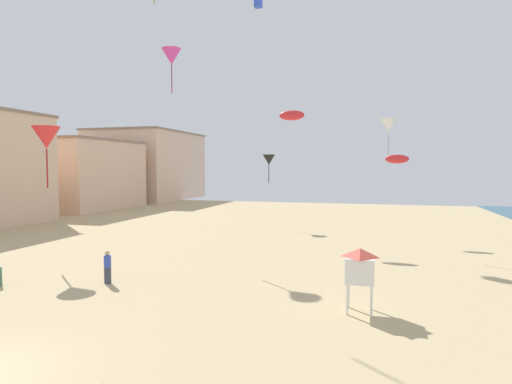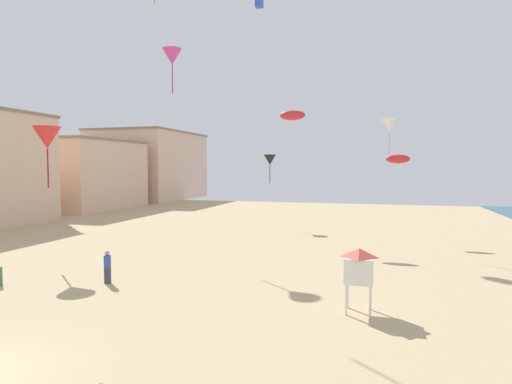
{
  "view_description": "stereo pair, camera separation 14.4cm",
  "coord_description": "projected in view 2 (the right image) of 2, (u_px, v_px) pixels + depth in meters",
  "views": [
    {
      "loc": [
        10.56,
        -8.58,
        5.72
      ],
      "look_at": [
        4.02,
        14.97,
        4.31
      ],
      "focal_mm": 30.01,
      "sensor_mm": 36.0,
      "label": 1
    },
    {
      "loc": [
        10.7,
        -8.54,
        5.72
      ],
      "look_at": [
        4.02,
        14.97,
        4.31
      ],
      "focal_mm": 30.01,
      "sensor_mm": 36.0,
      "label": 2
    }
  ],
  "objects": [
    {
      "name": "boardwalk_hotel_mid",
      "position": [
        80.0,
        174.0,
        59.21
      ],
      "size": [
        12.62,
        15.54,
        9.49
      ],
      "color": "beige",
      "rests_on": "ground"
    },
    {
      "name": "kite_white_delta",
      "position": [
        390.0,
        125.0,
        30.47
      ],
      "size": [
        1.12,
        1.12,
        2.54
      ],
      "color": "white"
    },
    {
      "name": "kite_red_delta",
      "position": [
        47.0,
        138.0,
        26.24
      ],
      "size": [
        1.66,
        1.66,
        3.78
      ],
      "color": "red"
    },
    {
      "name": "lifeguard_stand",
      "position": [
        359.0,
        266.0,
        16.76
      ],
      "size": [
        1.1,
        1.1,
        2.55
      ],
      "rotation": [
        0.0,
        0.0,
        0.01
      ],
      "color": "white",
      "rests_on": "ground"
    },
    {
      "name": "kite_red_parafoil_2",
      "position": [
        293.0,
        115.0,
        33.45
      ],
      "size": [
        2.0,
        0.56,
        0.78
      ],
      "color": "red"
    },
    {
      "name": "boardwalk_hotel_far",
      "position": [
        150.0,
        166.0,
        77.41
      ],
      "size": [
        14.39,
        19.96,
        12.05
      ],
      "color": "beige",
      "rests_on": "ground"
    },
    {
      "name": "kite_magenta_delta",
      "position": [
        172.0,
        57.0,
        30.83
      ],
      "size": [
        1.39,
        1.39,
        3.17
      ],
      "color": "#DB3D9E"
    },
    {
      "name": "kite_red_parafoil",
      "position": [
        398.0,
        159.0,
        33.95
      ],
      "size": [
        1.84,
        0.51,
        0.71
      ],
      "color": "red"
    },
    {
      "name": "kite_black_delta",
      "position": [
        270.0,
        160.0,
        41.28
      ],
      "size": [
        1.21,
        1.21,
        2.75
      ],
      "color": "black"
    },
    {
      "name": "kite_flyer",
      "position": [
        107.0,
        265.0,
        21.02
      ],
      "size": [
        0.34,
        0.34,
        1.64
      ],
      "rotation": [
        0.0,
        0.0,
        2.43
      ],
      "color": "#383D4C",
      "rests_on": "ground"
    },
    {
      "name": "kite_blue_box",
      "position": [
        259.0,
        2.0,
        39.24
      ],
      "size": [
        0.66,
        0.66,
        1.04
      ],
      "color": "blue"
    }
  ]
}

